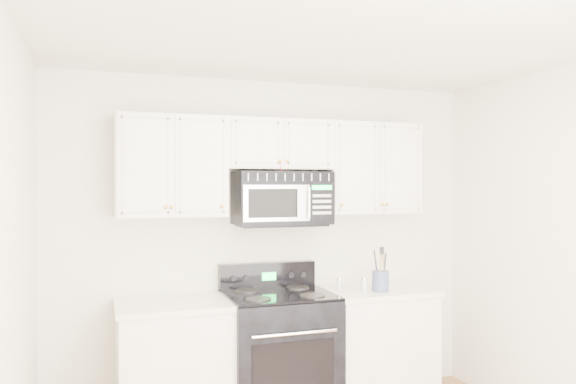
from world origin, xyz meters
name	(u,v)px	position (x,y,z in m)	size (l,w,h in m)	color
room	(368,272)	(0.00, 0.00, 1.30)	(3.51, 3.51, 2.61)	#9E7743
base_cabinet_left	(177,370)	(-0.80, 1.44, 0.43)	(0.86, 0.65, 0.92)	white
base_cabinet_right	(376,349)	(0.80, 1.44, 0.43)	(0.86, 0.65, 0.92)	white
range	(279,352)	(-0.04, 1.42, 0.48)	(0.79, 0.72, 1.13)	black
upper_cabinets	(276,163)	(0.00, 1.58, 1.93)	(2.44, 0.37, 0.75)	white
microwave	(282,198)	(0.04, 1.56, 1.66)	(0.74, 0.42, 0.41)	black
utensil_crock	(380,280)	(0.77, 1.30, 1.01)	(0.13, 0.13, 0.35)	#42517B
shaker_salt	(339,284)	(0.49, 1.46, 0.97)	(0.04, 0.04, 0.09)	silver
shaker_pepper	(364,285)	(0.64, 1.32, 0.98)	(0.05, 0.05, 0.11)	silver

